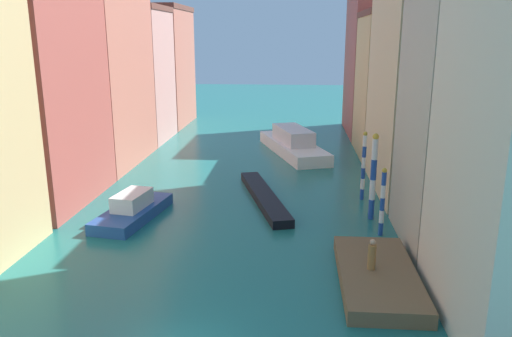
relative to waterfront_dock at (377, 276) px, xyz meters
name	(u,v)px	position (x,y,z in m)	size (l,w,h in m)	color
ground_plane	(247,173)	(-7.66, 18.00, -0.33)	(154.00, 154.00, 0.00)	#1E6B66
building_left_1	(18,55)	(-21.20, 10.01, 9.24)	(7.95, 9.97, 19.11)	#B25147
building_left_2	(88,51)	(-21.20, 20.75, 9.18)	(7.95, 11.68, 18.99)	#C6705B
building_left_3	(129,74)	(-21.20, 30.75, 6.53)	(7.95, 8.43, 13.71)	tan
building_left_4	(155,66)	(-21.20, 40.67, 6.81)	(7.95, 10.98, 14.26)	#C6705B
building_right_1	(499,42)	(5.87, 4.93, 10.12)	(7.95, 7.43, 20.88)	#BCB299
building_right_2	(439,65)	(5.87, 14.99, 8.47)	(7.95, 12.06, 17.58)	beige
building_right_3	(404,85)	(5.87, 25.88, 6.13)	(7.95, 9.47, 12.90)	#DBB77A
building_right_4	(385,55)	(5.87, 36.71, 8.32)	(7.95, 11.73, 17.28)	#B25147
waterfront_dock	(377,276)	(0.00, 0.00, 0.00)	(3.35, 7.40, 0.67)	brown
person_on_dock	(372,255)	(-0.30, 0.00, 0.99)	(0.36, 0.36, 1.42)	olive
mooring_pole_0	(383,201)	(1.03, 5.70, 1.64)	(0.28, 0.28, 3.86)	#1E479E
mooring_pole_1	(373,176)	(0.86, 8.24, 2.36)	(0.38, 0.38, 5.26)	#1E479E
mooring_pole_2	(364,165)	(0.77, 11.99, 2.05)	(0.29, 0.29, 4.66)	#1E479E
vaporetto_white	(293,144)	(-4.03, 25.59, 0.57)	(6.97, 12.59, 2.40)	white
gondola_black	(264,197)	(-5.82, 11.21, -0.06)	(4.20, 10.68, 0.55)	black
motorboat_0	(133,209)	(-13.51, 7.16, 0.23)	(3.44, 6.81, 1.64)	#234C93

